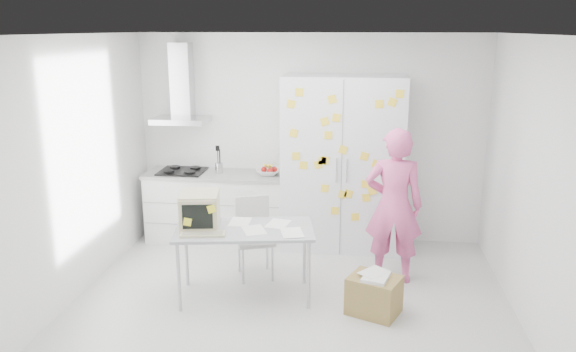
# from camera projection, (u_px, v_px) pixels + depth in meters

# --- Properties ---
(floor) EXTENTS (4.50, 4.00, 0.02)m
(floor) POSITION_uv_depth(u_px,v_px,m) (290.00, 305.00, 5.78)
(floor) COLOR silver
(floor) RESTS_ON ground
(walls) EXTENTS (4.52, 4.01, 2.70)m
(walls) POSITION_uv_depth(u_px,v_px,m) (299.00, 161.00, 6.12)
(walls) COLOR white
(walls) RESTS_ON ground
(ceiling) EXTENTS (4.50, 4.00, 0.02)m
(ceiling) POSITION_uv_depth(u_px,v_px,m) (290.00, 34.00, 5.08)
(ceiling) COLOR white
(ceiling) RESTS_ON walls
(counter_run) EXTENTS (1.84, 0.63, 1.28)m
(counter_run) POSITION_uv_depth(u_px,v_px,m) (217.00, 206.00, 7.44)
(counter_run) COLOR white
(counter_run) RESTS_ON ground
(range_hood) EXTENTS (0.70, 0.48, 1.01)m
(range_hood) POSITION_uv_depth(u_px,v_px,m) (182.00, 92.00, 7.24)
(range_hood) COLOR silver
(range_hood) RESTS_ON walls
(tall_cabinet) EXTENTS (1.50, 0.68, 2.20)m
(tall_cabinet) POSITION_uv_depth(u_px,v_px,m) (343.00, 164.00, 7.04)
(tall_cabinet) COLOR silver
(tall_cabinet) RESTS_ON ground
(person) EXTENTS (0.65, 0.44, 1.74)m
(person) POSITION_uv_depth(u_px,v_px,m) (394.00, 206.00, 6.14)
(person) COLOR #E15795
(person) RESTS_ON ground
(desk) EXTENTS (1.51, 0.94, 1.12)m
(desk) POSITION_uv_depth(u_px,v_px,m) (216.00, 219.00, 5.76)
(desk) COLOR #A0A4AB
(desk) RESTS_ON ground
(chair) EXTENTS (0.52, 0.52, 0.90)m
(chair) POSITION_uv_depth(u_px,v_px,m) (254.00, 232.00, 6.37)
(chair) COLOR beige
(chair) RESTS_ON ground
(cardboard_box) EXTENTS (0.59, 0.54, 0.42)m
(cardboard_box) POSITION_uv_depth(u_px,v_px,m) (374.00, 294.00, 5.56)
(cardboard_box) COLOR olive
(cardboard_box) RESTS_ON ground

